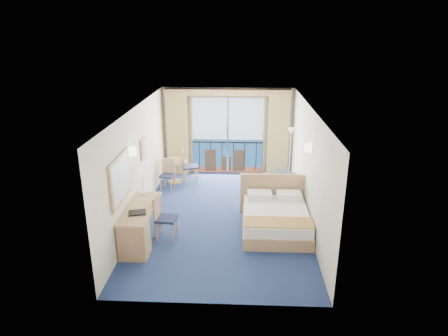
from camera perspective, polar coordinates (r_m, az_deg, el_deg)
floor at (r=9.87m, az=-0.20°, el=-7.05°), size 6.50×6.50×0.00m
room_walls at (r=9.22m, az=-0.21°, el=2.88°), size 4.04×6.54×2.72m
balcony_door at (r=12.48m, az=0.50°, el=4.31°), size 2.36×0.03×2.52m
curtain_left at (r=12.46m, az=-6.66°, el=4.78°), size 0.65×0.22×2.55m
curtain_right at (r=12.35m, az=7.74°, el=4.60°), size 0.65×0.22×2.55m
pelmet at (r=12.07m, az=0.53°, el=10.77°), size 3.80×0.25×0.18m
mirror at (r=8.22m, az=-14.60°, el=-1.54°), size 0.05×1.25×0.95m
wall_print at (r=9.99m, az=-11.46°, el=2.74°), size 0.04×0.42×0.52m
sconce_left at (r=8.94m, az=-12.94°, el=2.32°), size 0.18×0.18×0.18m
sconce_right at (r=9.17m, az=11.96°, el=2.83°), size 0.18×0.18×0.18m
bed at (r=9.28m, az=7.34°, el=-7.09°), size 1.63×1.93×1.02m
nightstand at (r=10.61m, az=9.76°, el=-3.92°), size 0.38×0.36×0.49m
phone at (r=10.48m, az=10.14°, el=-2.56°), size 0.20×0.17×0.08m
armchair at (r=11.24m, az=7.83°, el=-2.08°), size 0.96×0.96×0.63m
floor_lamp at (r=11.93m, az=9.50°, el=3.81°), size 0.23×0.23×1.64m
desk at (r=8.44m, az=-12.51°, el=-9.07°), size 0.59×1.72×0.81m
desk_chair at (r=8.81m, az=-8.80°, el=-6.64°), size 0.48×0.47×1.00m
folder at (r=8.42m, az=-12.29°, el=-6.24°), size 0.40×0.34×0.03m
desk_lamp at (r=9.17m, az=-11.61°, el=-1.64°), size 0.13×0.13×0.48m
round_table at (r=11.95m, az=-7.09°, el=0.28°), size 0.75×0.75×0.67m
table_chair_a at (r=11.86m, az=-5.29°, el=0.58°), size 0.56×0.56×1.03m
table_chair_b at (r=11.52m, az=-8.05°, el=-0.60°), size 0.42×0.43×0.87m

